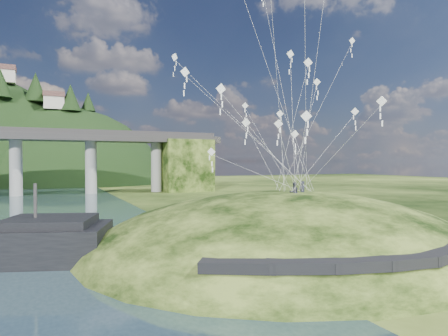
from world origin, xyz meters
name	(u,v)px	position (x,y,z in m)	size (l,w,h in m)	color
ground	(208,265)	(0.00, 0.00, 0.00)	(320.00, 320.00, 0.00)	black
grass_hill	(285,266)	(8.00, 2.00, -1.50)	(36.00, 32.00, 13.00)	black
footpath	(387,255)	(7.46, -9.74, 2.08)	(22.29, 5.84, 0.83)	black
wooden_dock	(123,245)	(-4.87, 7.28, 0.46)	(14.86, 4.13, 1.05)	#3B2018
kite_flyers	(297,182)	(8.64, 1.16, 5.87)	(1.99, 1.13, 1.85)	#252732
kite_swarm	(279,66)	(8.18, 3.35, 16.10)	(18.16, 16.20, 20.50)	white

